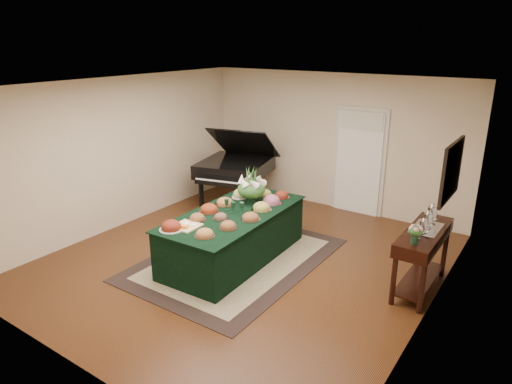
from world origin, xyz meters
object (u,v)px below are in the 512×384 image
Objects in this scene: floral_centerpiece at (251,186)px; grand_piano at (235,167)px; mahogany_sideboard at (423,244)px; buffet_table at (234,236)px.

grand_piano reaches higher than floral_centerpiece.
floral_centerpiece is at bearing -176.35° from mahogany_sideboard.
buffet_table is at bearing -53.62° from grand_piano.
floral_centerpiece is 2.10m from grand_piano.
mahogany_sideboard is (2.71, 0.17, -0.38)m from floral_centerpiece.
floral_centerpiece is at bearing 94.24° from buffet_table.
buffet_table is 2.55m from grand_piano.
grand_piano is 1.32× the size of mahogany_sideboard.
mahogany_sideboard reaches higher than buffet_table.
floral_centerpiece is 0.26× the size of grand_piano.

